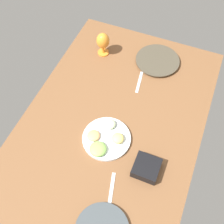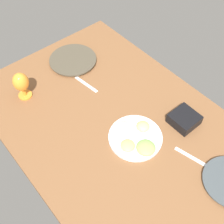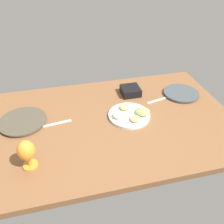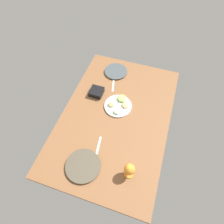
% 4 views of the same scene
% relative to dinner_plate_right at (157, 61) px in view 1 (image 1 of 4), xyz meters
% --- Properties ---
extents(ground_plane, '(1.60, 1.04, 0.04)m').
position_rel_dinner_plate_right_xyz_m(ground_plane, '(-0.56, 0.11, -0.03)').
color(ground_plane, brown).
extents(dinner_plate_right, '(0.30, 0.30, 0.02)m').
position_rel_dinner_plate_right_xyz_m(dinner_plate_right, '(0.00, 0.00, 0.00)').
color(dinner_plate_right, beige).
rests_on(dinner_plate_right, ground_plane).
extents(fruit_platter, '(0.28, 0.28, 0.05)m').
position_rel_dinner_plate_right_xyz_m(fruit_platter, '(-0.69, 0.10, 0.01)').
color(fruit_platter, silver).
rests_on(fruit_platter, ground_plane).
extents(hurricane_glass_orange, '(0.09, 0.09, 0.17)m').
position_rel_dinner_plate_right_xyz_m(hurricane_glass_orange, '(-0.06, 0.38, 0.09)').
color(hurricane_glass_orange, orange).
rests_on(hurricane_glass_orange, ground_plane).
extents(square_bowl_black, '(0.14, 0.14, 0.06)m').
position_rel_dinner_plate_right_xyz_m(square_bowl_black, '(-0.77, -0.17, 0.02)').
color(square_bowl_black, black).
rests_on(square_bowl_black, ground_plane).
extents(fork_by_left_plate, '(0.18, 0.06, 0.01)m').
position_rel_dinner_plate_right_xyz_m(fork_by_left_plate, '(-0.94, -0.04, -0.01)').
color(fork_by_left_plate, silver).
rests_on(fork_by_left_plate, ground_plane).
extents(fork_by_right_plate, '(0.18, 0.04, 0.01)m').
position_rel_dinner_plate_right_xyz_m(fork_by_right_plate, '(-0.21, 0.06, -0.01)').
color(fork_by_right_plate, silver).
rests_on(fork_by_right_plate, ground_plane).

